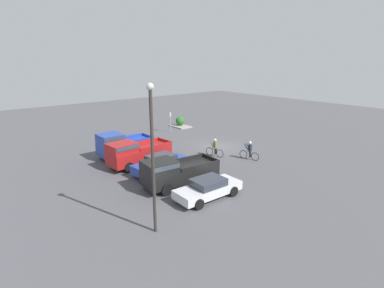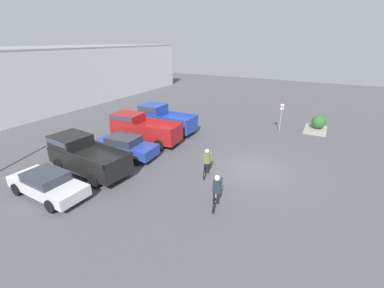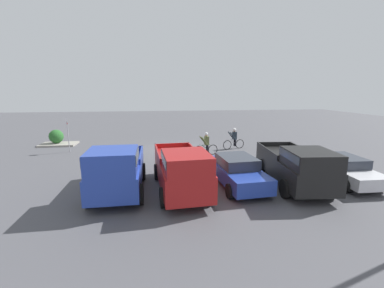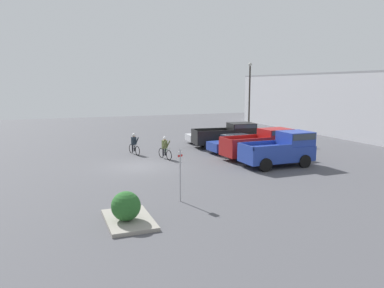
{
  "view_description": "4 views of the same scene",
  "coord_description": "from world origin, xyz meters",
  "px_view_note": "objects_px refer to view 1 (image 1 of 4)",
  "views": [
    {
      "loc": [
        -20.78,
        20.81,
        8.66
      ],
      "look_at": [
        -0.68,
        4.06,
        1.2
      ],
      "focal_mm": 28.0,
      "sensor_mm": 36.0,
      "label": 1
    },
    {
      "loc": [
        -14.43,
        -3.34,
        7.61
      ],
      "look_at": [
        -0.68,
        4.06,
        1.2
      ],
      "focal_mm": 24.0,
      "sensor_mm": 36.0,
      "label": 2
    },
    {
      "loc": [
        1.54,
        20.19,
        4.58
      ],
      "look_at": [
        -0.68,
        4.06,
        1.2
      ],
      "focal_mm": 24.0,
      "sensor_mm": 36.0,
      "label": 3
    },
    {
      "loc": [
        24.37,
        -5.57,
        5.51
      ],
      "look_at": [
        -0.68,
        4.06,
        1.2
      ],
      "focal_mm": 35.0,
      "sensor_mm": 36.0,
      "label": 4
    }
  ],
  "objects_px": {
    "cyclist_1": "(250,150)",
    "fire_lane_sign": "(170,120)",
    "sedan_0": "(208,188)",
    "lamppost": "(153,150)",
    "shrub": "(180,121)",
    "pickup_truck_2": "(121,144)",
    "pickup_truck_0": "(175,171)",
    "cyclist_0": "(215,147)",
    "pickup_truck_1": "(136,153)",
    "sedan_1": "(161,164)"
  },
  "relations": [
    {
      "from": "sedan_0",
      "to": "pickup_truck_1",
      "type": "relative_size",
      "value": 0.82
    },
    {
      "from": "lamppost",
      "to": "shrub",
      "type": "bearing_deg",
      "value": -40.53
    },
    {
      "from": "pickup_truck_2",
      "to": "cyclist_0",
      "type": "bearing_deg",
      "value": -128.22
    },
    {
      "from": "pickup_truck_0",
      "to": "shrub",
      "type": "relative_size",
      "value": 4.79
    },
    {
      "from": "pickup_truck_0",
      "to": "pickup_truck_2",
      "type": "distance_m",
      "value": 8.36
    },
    {
      "from": "pickup_truck_1",
      "to": "cyclist_0",
      "type": "xyz_separation_m",
      "value": [
        -2.45,
        -6.8,
        -0.3
      ]
    },
    {
      "from": "sedan_0",
      "to": "shrub",
      "type": "relative_size",
      "value": 3.92
    },
    {
      "from": "sedan_0",
      "to": "pickup_truck_2",
      "type": "relative_size",
      "value": 0.93
    },
    {
      "from": "cyclist_1",
      "to": "fire_lane_sign",
      "type": "relative_size",
      "value": 0.73
    },
    {
      "from": "cyclist_0",
      "to": "pickup_truck_1",
      "type": "bearing_deg",
      "value": 70.18
    },
    {
      "from": "pickup_truck_0",
      "to": "pickup_truck_2",
      "type": "relative_size",
      "value": 1.14
    },
    {
      "from": "sedan_0",
      "to": "pickup_truck_0",
      "type": "bearing_deg",
      "value": 9.8
    },
    {
      "from": "lamppost",
      "to": "sedan_0",
      "type": "bearing_deg",
      "value": -76.68
    },
    {
      "from": "pickup_truck_2",
      "to": "cyclist_1",
      "type": "xyz_separation_m",
      "value": [
        -7.88,
        -8.44,
        -0.34
      ]
    },
    {
      "from": "fire_lane_sign",
      "to": "lamppost",
      "type": "height_order",
      "value": "lamppost"
    },
    {
      "from": "pickup_truck_1",
      "to": "cyclist_1",
      "type": "xyz_separation_m",
      "value": [
        -5.06,
        -8.55,
        -0.28
      ]
    },
    {
      "from": "pickup_truck_1",
      "to": "lamppost",
      "type": "relative_size",
      "value": 0.73
    },
    {
      "from": "cyclist_1",
      "to": "lamppost",
      "type": "xyz_separation_m",
      "value": [
        -4.44,
        12.84,
        3.56
      ]
    },
    {
      "from": "pickup_truck_0",
      "to": "shrub",
      "type": "distance_m",
      "value": 19.42
    },
    {
      "from": "pickup_truck_0",
      "to": "sedan_1",
      "type": "xyz_separation_m",
      "value": [
        2.76,
        -0.65,
        -0.36
      ]
    },
    {
      "from": "sedan_1",
      "to": "pickup_truck_1",
      "type": "xyz_separation_m",
      "value": [
        2.77,
        0.64,
        0.39
      ]
    },
    {
      "from": "pickup_truck_0",
      "to": "cyclist_0",
      "type": "xyz_separation_m",
      "value": [
        3.08,
        -6.81,
        -0.26
      ]
    },
    {
      "from": "pickup_truck_0",
      "to": "shrub",
      "type": "xyz_separation_m",
      "value": [
        15.19,
        -12.1,
        -0.36
      ]
    },
    {
      "from": "pickup_truck_1",
      "to": "lamppost",
      "type": "xyz_separation_m",
      "value": [
        -9.5,
        4.29,
        3.28
      ]
    },
    {
      "from": "fire_lane_sign",
      "to": "pickup_truck_1",
      "type": "bearing_deg",
      "value": 130.13
    },
    {
      "from": "sedan_0",
      "to": "pickup_truck_1",
      "type": "height_order",
      "value": "pickup_truck_1"
    },
    {
      "from": "sedan_1",
      "to": "pickup_truck_2",
      "type": "xyz_separation_m",
      "value": [
        5.59,
        0.54,
        0.45
      ]
    },
    {
      "from": "lamppost",
      "to": "cyclist_1",
      "type": "bearing_deg",
      "value": -70.93
    },
    {
      "from": "pickup_truck_2",
      "to": "cyclist_1",
      "type": "height_order",
      "value": "pickup_truck_2"
    },
    {
      "from": "fire_lane_sign",
      "to": "sedan_0",
      "type": "bearing_deg",
      "value": 151.72
    },
    {
      "from": "pickup_truck_0",
      "to": "fire_lane_sign",
      "type": "xyz_separation_m",
      "value": [
        13.22,
        -9.13,
        0.43
      ]
    },
    {
      "from": "pickup_truck_1",
      "to": "fire_lane_sign",
      "type": "distance_m",
      "value": 11.94
    },
    {
      "from": "cyclist_1",
      "to": "cyclist_0",
      "type": "bearing_deg",
      "value": 33.8
    },
    {
      "from": "sedan_0",
      "to": "lamppost",
      "type": "relative_size",
      "value": 0.6
    },
    {
      "from": "pickup_truck_2",
      "to": "lamppost",
      "type": "relative_size",
      "value": 0.65
    },
    {
      "from": "pickup_truck_1",
      "to": "lamppost",
      "type": "height_order",
      "value": "lamppost"
    },
    {
      "from": "sedan_0",
      "to": "cyclist_1",
      "type": "xyz_separation_m",
      "value": [
        3.31,
        -8.06,
        0.18
      ]
    },
    {
      "from": "pickup_truck_1",
      "to": "sedan_0",
      "type": "bearing_deg",
      "value": -176.69
    },
    {
      "from": "fire_lane_sign",
      "to": "lamppost",
      "type": "distance_m",
      "value": 22.0
    },
    {
      "from": "pickup_truck_0",
      "to": "lamppost",
      "type": "bearing_deg",
      "value": 132.83
    },
    {
      "from": "lamppost",
      "to": "pickup_truck_2",
      "type": "bearing_deg",
      "value": -19.63
    },
    {
      "from": "cyclist_1",
      "to": "sedan_0",
      "type": "bearing_deg",
      "value": 112.31
    },
    {
      "from": "cyclist_1",
      "to": "sedan_1",
      "type": "bearing_deg",
      "value": 73.83
    },
    {
      "from": "pickup_truck_0",
      "to": "sedan_1",
      "type": "bearing_deg",
      "value": -13.29
    },
    {
      "from": "sedan_0",
      "to": "cyclist_0",
      "type": "distance_m",
      "value": 8.66
    },
    {
      "from": "sedan_1",
      "to": "shrub",
      "type": "xyz_separation_m",
      "value": [
        12.43,
        -11.44,
        -0.0
      ]
    },
    {
      "from": "sedan_1",
      "to": "shrub",
      "type": "height_order",
      "value": "sedan_1"
    },
    {
      "from": "cyclist_1",
      "to": "lamppost",
      "type": "distance_m",
      "value": 14.04
    },
    {
      "from": "sedan_0",
      "to": "cyclist_0",
      "type": "relative_size",
      "value": 2.5
    },
    {
      "from": "pickup_truck_0",
      "to": "lamppost",
      "type": "xyz_separation_m",
      "value": [
        -3.97,
        4.28,
        3.32
      ]
    }
  ]
}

